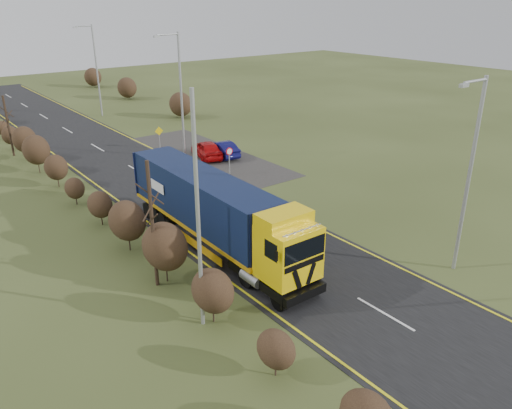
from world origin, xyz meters
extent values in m
plane|color=#37411B|center=(0.00, 0.00, 0.00)|extent=(160.00, 160.00, 0.00)
cube|color=black|center=(0.00, 10.00, 0.01)|extent=(8.00, 120.00, 0.02)
cube|color=#2C2A27|center=(6.50, 20.00, 0.01)|extent=(6.00, 18.00, 0.02)
cube|color=yellow|center=(-3.70, 10.00, 0.03)|extent=(0.12, 116.00, 0.01)
cube|color=yellow|center=(3.70, 10.00, 0.03)|extent=(0.12, 116.00, 0.01)
cube|color=silver|center=(0.00, -4.00, 0.03)|extent=(0.12, 3.00, 0.01)
cube|color=silver|center=(0.00, 4.00, 0.03)|extent=(0.12, 3.00, 0.01)
cube|color=silver|center=(0.00, 12.00, 0.03)|extent=(0.12, 3.00, 0.01)
cube|color=silver|center=(0.00, 20.00, 0.03)|extent=(0.12, 3.00, 0.01)
cube|color=silver|center=(0.00, 28.00, 0.03)|extent=(0.12, 3.00, 0.01)
cube|color=silver|center=(0.00, 36.00, 0.03)|extent=(0.12, 3.00, 0.01)
cube|color=silver|center=(0.00, 44.00, 0.03)|extent=(0.12, 3.00, 0.01)
cube|color=silver|center=(0.00, 52.00, 0.03)|extent=(0.12, 3.00, 0.01)
cube|color=silver|center=(0.00, 60.00, 0.03)|extent=(0.12, 3.00, 0.01)
ellipsoid|color=black|center=(-6.02, -4.00, 1.14)|extent=(1.21, 1.57, 1.39)
ellipsoid|color=black|center=(-6.00, 0.00, 1.49)|extent=(1.58, 2.06, 1.82)
ellipsoid|color=black|center=(-5.98, 4.00, 1.84)|extent=(1.96, 2.55, 2.25)
ellipsoid|color=black|center=(-6.03, 8.00, 1.72)|extent=(1.83, 2.38, 2.10)
ellipsoid|color=black|center=(-5.95, 12.00, 1.28)|extent=(1.37, 1.78, 1.57)
ellipsoid|color=black|center=(-6.06, 16.00, 1.13)|extent=(1.20, 1.56, 1.38)
ellipsoid|color=black|center=(-5.92, 20.00, 1.46)|extent=(1.55, 2.02, 1.78)
ellipsoid|color=black|center=(-6.09, 24.00, 1.83)|extent=(1.95, 2.53, 2.24)
ellipsoid|color=black|center=(-5.90, 28.00, 1.74)|extent=(1.85, 2.41, 2.13)
ellipsoid|color=black|center=(-6.12, 32.00, 1.31)|extent=(1.40, 1.81, 1.61)
ellipsoid|color=black|center=(-5.87, 36.00, 1.12)|extent=(1.19, 1.55, 1.37)
cylinder|color=#2E2117|center=(-6.50, 4.00, 3.03)|extent=(0.18, 0.18, 6.05)
cylinder|color=#2E2117|center=(-6.50, 30.00, 2.53)|extent=(0.18, 0.18, 5.06)
cube|color=black|center=(-2.32, 0.48, 0.66)|extent=(2.33, 4.37, 0.42)
cube|color=yellow|center=(-2.32, -0.37, 2.21)|extent=(2.39, 2.11, 2.45)
cube|color=black|center=(-2.32, -1.36, 0.52)|extent=(2.36, 0.15, 0.52)
cube|color=black|center=(-2.71, -1.42, 1.46)|extent=(0.57, 0.03, 1.01)
cube|color=black|center=(-1.92, -1.42, 1.46)|extent=(0.57, 0.03, 1.01)
cube|color=black|center=(-2.32, -1.39, 2.73)|extent=(2.21, 0.10, 0.89)
cube|color=black|center=(-2.32, -1.42, 2.07)|extent=(2.17, 0.07, 0.26)
cube|color=yellow|center=(-2.32, -0.04, 3.70)|extent=(2.38, 1.36, 0.53)
cylinder|color=silver|center=(-2.32, -1.17, 3.53)|extent=(2.07, 0.10, 0.06)
cube|color=black|center=(-3.66, -1.17, 2.78)|extent=(0.08, 0.12, 0.42)
cube|color=black|center=(-0.97, -1.17, 2.78)|extent=(0.08, 0.12, 0.42)
cylinder|color=gray|center=(-3.40, 0.85, 0.71)|extent=(0.55, 1.23, 0.53)
cylinder|color=gray|center=(-1.23, 0.85, 0.71)|extent=(0.55, 1.23, 0.53)
cube|color=orange|center=(-2.32, 6.60, 1.16)|extent=(2.56, 11.90, 0.23)
cube|color=black|center=(-2.32, 6.60, 2.57)|extent=(2.53, 11.53, 2.59)
cube|color=#101843|center=(-2.32, 12.36, 2.57)|extent=(2.34, 0.10, 2.59)
cube|color=#101843|center=(-2.32, 0.83, 2.57)|extent=(2.34, 0.10, 2.59)
cube|color=black|center=(-2.32, 10.17, 0.61)|extent=(2.22, 3.43, 0.33)
cube|color=orange|center=(-3.46, 5.65, 0.52)|extent=(0.14, 5.18, 0.42)
cube|color=orange|center=(-1.17, 5.65, 0.52)|extent=(0.14, 5.18, 0.42)
cylinder|color=black|center=(-3.30, -1.03, 0.49)|extent=(0.32, 0.98, 0.98)
cylinder|color=black|center=(-1.33, -1.03, 0.49)|extent=(0.32, 0.98, 0.98)
cylinder|color=black|center=(-3.30, 1.32, 0.49)|extent=(0.32, 0.98, 0.98)
cylinder|color=black|center=(-1.33, 1.32, 0.49)|extent=(0.32, 0.98, 0.98)
cylinder|color=black|center=(-3.30, 9.33, 0.49)|extent=(0.32, 0.98, 0.98)
cylinder|color=black|center=(-1.33, 9.33, 0.49)|extent=(0.32, 0.98, 0.98)
cylinder|color=black|center=(-3.30, 10.27, 0.49)|extent=(0.32, 0.98, 0.98)
cylinder|color=black|center=(-1.33, 10.27, 0.49)|extent=(0.32, 0.98, 0.98)
cylinder|color=black|center=(-3.30, 11.21, 0.49)|extent=(0.32, 0.98, 0.98)
cylinder|color=black|center=(-1.33, 11.21, 0.49)|extent=(0.32, 0.98, 0.98)
imported|color=#AD080A|center=(6.13, 19.50, 0.72)|extent=(2.67, 4.51, 1.44)
imported|color=#0B0B3F|center=(7.31, 19.00, 0.66)|extent=(1.77, 4.11, 1.32)
cylinder|color=#989A9D|center=(5.80, -3.57, 4.66)|extent=(0.18, 0.18, 9.33)
cylinder|color=#989A9D|center=(4.97, -3.57, 9.17)|extent=(1.66, 0.12, 0.12)
cube|color=#989A9D|center=(4.14, -3.57, 9.07)|extent=(0.47, 0.19, 0.15)
cylinder|color=#989A9D|center=(4.60, 20.54, 5.00)|extent=(0.18, 0.18, 9.99)
cylinder|color=#989A9D|center=(3.71, 20.54, 9.83)|extent=(1.78, 0.12, 0.12)
cube|color=#989A9D|center=(2.82, 20.54, 9.72)|extent=(0.50, 0.20, 0.16)
cylinder|color=#989A9D|center=(5.39, 40.33, 4.90)|extent=(0.18, 0.18, 9.79)
cylinder|color=#989A9D|center=(4.52, 40.33, 9.63)|extent=(1.74, 0.12, 0.12)
cube|color=#989A9D|center=(3.65, 40.33, 9.52)|extent=(0.49, 0.20, 0.15)
cylinder|color=#989A9D|center=(-6.42, 0.16, 4.78)|extent=(0.16, 0.16, 9.56)
cylinder|color=#989A9D|center=(5.15, 14.82, 0.91)|extent=(0.08, 0.08, 1.82)
cylinder|color=red|center=(5.15, 14.79, 1.82)|extent=(0.58, 0.04, 0.58)
cylinder|color=white|center=(5.15, 14.77, 1.82)|extent=(0.44, 0.02, 0.44)
cylinder|color=#989A9D|center=(4.23, 24.22, 0.76)|extent=(0.08, 0.08, 1.53)
cube|color=#DFBE0C|center=(4.23, 24.17, 1.64)|extent=(0.77, 0.04, 0.77)
camera|label=1|loc=(-15.13, -14.64, 12.36)|focal=35.00mm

